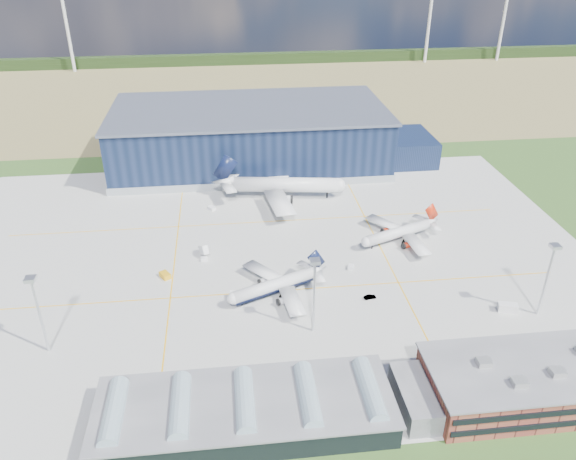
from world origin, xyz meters
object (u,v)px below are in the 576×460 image
object	(u,v)px
light_mast_east	(549,269)
gse_van_c	(508,308)
airstair	(204,252)
airliner_navy	(274,280)
airliner_widebody	(285,178)
light_mast_west	(37,303)
gse_van_a	(239,296)
hangar	(256,138)
light_mast_center	(314,284)
airliner_red	(398,228)
ops_building	(525,382)
gse_cart_b	(212,208)
car_b	(370,297)
gse_tug_a	(165,275)
gse_cart_a	(351,267)

from	to	relation	value
light_mast_east	gse_van_c	bearing A→B (deg)	165.04
gse_van_c	airstair	xyz separation A→B (m)	(-87.15, 40.72, 0.22)
airliner_navy	airliner_widebody	distance (m)	67.97
light_mast_west	gse_van_a	size ratio (longest dim) A/B	4.32
hangar	light_mast_center	xyz separation A→B (m)	(7.19, -124.80, 3.82)
airliner_red	ops_building	bearing A→B (deg)	74.25
light_mast_east	gse_van_c	world-z (taller)	light_mast_east
light_mast_center	light_mast_east	size ratio (longest dim) A/B	1.00
airliner_widebody	gse_cart_b	size ratio (longest dim) A/B	17.57
light_mast_west	car_b	world-z (taller)	light_mast_west
airliner_widebody	gse_van_c	size ratio (longest dim) A/B	10.06
airliner_widebody	car_b	bearing A→B (deg)	-68.27
gse_van_a	airstair	world-z (taller)	airstair
gse_tug_a	gse_van_a	distance (m)	26.71
hangar	gse_van_a	xyz separation A→B (m)	(-12.54, -107.66, -10.45)
gse_tug_a	gse_cart_a	xyz separation A→B (m)	(59.29, -1.76, -0.24)
light_mast_east	airstair	bearing A→B (deg)	155.76
light_mast_west	airliner_navy	size ratio (longest dim) A/B	0.68
ops_building	gse_tug_a	bearing A→B (deg)	144.88
hangar	light_mast_west	size ratio (longest dim) A/B	6.30
ops_building	gse_cart_b	distance (m)	129.86
ops_building	gse_cart_a	bearing A→B (deg)	115.17
airliner_navy	gse_cart_b	distance (m)	62.49
ops_building	airstair	xyz separation A→B (m)	(-75.27, 72.89, -3.27)
light_mast_center	airliner_red	size ratio (longest dim) A/B	0.68
gse_cart_a	light_mast_east	bearing A→B (deg)	-10.91
airliner_navy	light_mast_west	bearing A→B (deg)	-6.94
gse_cart_a	car_b	distance (m)	16.96
ops_building	airliner_navy	bearing A→B (deg)	138.44
gse_tug_a	light_mast_center	bearing A→B (deg)	-68.63
ops_building	gse_cart_b	size ratio (longest dim) A/B	14.88
hangar	light_mast_east	xyz separation A→B (m)	(72.19, -124.80, 3.82)
car_b	light_mast_center	bearing A→B (deg)	115.10
gse_tug_a	airstair	xyz separation A→B (m)	(12.06, 11.49, 0.70)
ops_building	airstair	world-z (taller)	ops_building
gse_cart_b	gse_van_c	world-z (taller)	gse_van_c
gse_cart_a	airstair	bearing A→B (deg)	-174.88
light_mast_east	airstair	xyz separation A→B (m)	(-95.26, 42.89, -13.91)
airliner_red	airliner_widebody	xyz separation A→B (m)	(-34.89, 40.01, 3.33)
gse_cart_b	car_b	distance (m)	79.86
airliner_red	airstair	xyz separation A→B (m)	(-66.96, -2.10, -4.01)
gse_cart_a	gse_tug_a	bearing A→B (deg)	-160.92
airliner_navy	gse_van_c	distance (m)	68.02
gse_van_c	car_b	distance (m)	39.24
ops_building	gse_van_a	size ratio (longest dim) A/B	8.63
airliner_red	gse_cart_b	world-z (taller)	airliner_red
light_mast_center	gse_cart_b	xyz separation A→B (m)	(-27.80, 77.44, -14.76)
light_mast_west	light_mast_center	world-z (taller)	same
hangar	ops_building	xyz separation A→B (m)	(52.20, -154.81, -6.82)
ops_building	gse_cart_a	xyz separation A→B (m)	(-28.03, 59.65, -4.22)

